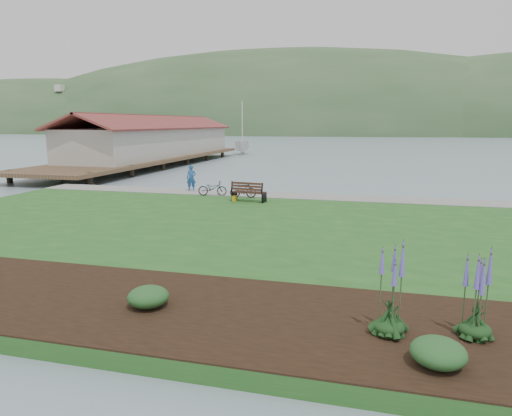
{
  "coord_description": "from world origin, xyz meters",
  "views": [
    {
      "loc": [
        3.58,
        -18.86,
        4.56
      ],
      "look_at": [
        -0.82,
        -1.98,
        1.3
      ],
      "focal_mm": 32.0,
      "sensor_mm": 36.0,
      "label": 1
    }
  ],
  "objects_px": {
    "person": "(191,176)",
    "bicycle_a": "(212,188)",
    "sailboat": "(242,154)",
    "park_bench": "(248,191)"
  },
  "relations": [
    {
      "from": "park_bench",
      "to": "bicycle_a",
      "type": "distance_m",
      "value": 2.96
    },
    {
      "from": "sailboat",
      "to": "person",
      "type": "bearing_deg",
      "value": -88.18
    },
    {
      "from": "person",
      "to": "sailboat",
      "type": "xyz_separation_m",
      "value": [
        -8.16,
        39.03,
        -1.35
      ]
    },
    {
      "from": "park_bench",
      "to": "person",
      "type": "distance_m",
      "value": 5.23
    },
    {
      "from": "person",
      "to": "sailboat",
      "type": "relative_size",
      "value": 0.08
    },
    {
      "from": "bicycle_a",
      "to": "sailboat",
      "type": "bearing_deg",
      "value": 4.31
    },
    {
      "from": "person",
      "to": "bicycle_a",
      "type": "distance_m",
      "value": 2.32
    },
    {
      "from": "park_bench",
      "to": "bicycle_a",
      "type": "bearing_deg",
      "value": 157.82
    },
    {
      "from": "person",
      "to": "park_bench",
      "type": "bearing_deg",
      "value": -45.41
    },
    {
      "from": "sailboat",
      "to": "bicycle_a",
      "type": "bearing_deg",
      "value": -86.05
    }
  ]
}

